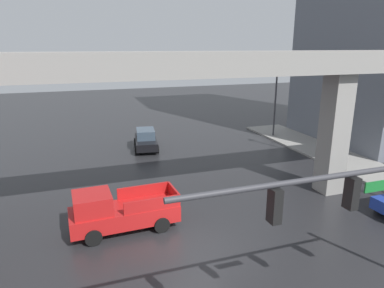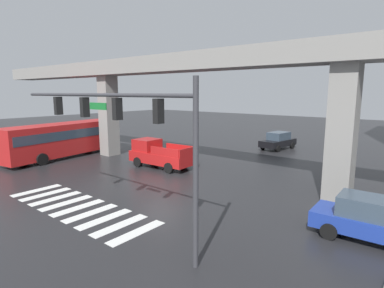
{
  "view_description": "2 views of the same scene",
  "coord_description": "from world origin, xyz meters",
  "views": [
    {
      "loc": [
        -4.49,
        -12.41,
        8.61
      ],
      "look_at": [
        1.32,
        4.49,
        3.5
      ],
      "focal_mm": 32.26,
      "sensor_mm": 36.0,
      "label": 1
    },
    {
      "loc": [
        13.67,
        -13.64,
        5.71
      ],
      "look_at": [
        0.75,
        2.4,
        2.25
      ],
      "focal_mm": 28.95,
      "sensor_mm": 36.0,
      "label": 2
    }
  ],
  "objects": [
    {
      "name": "sedan_black",
      "position": [
        1.06,
        15.94,
        0.85
      ],
      "size": [
        2.43,
        4.51,
        1.72
      ],
      "color": "black",
      "rests_on": "ground"
    },
    {
      "name": "street_lamp_mid_block",
      "position": [
        13.68,
        8.87,
        4.56
      ],
      "size": [
        0.44,
        0.7,
        7.24
      ],
      "color": "#38383D",
      "rests_on": "ground"
    },
    {
      "name": "elevated_overpass",
      "position": [
        0.0,
        3.45,
        7.16
      ],
      "size": [
        53.32,
        2.29,
        8.35
      ],
      "color": "gray",
      "rests_on": "ground"
    },
    {
      "name": "ground_plane",
      "position": [
        0.0,
        0.0,
        0.0
      ],
      "size": [
        120.0,
        120.0,
        0.0
      ],
      "primitive_type": "plane",
      "color": "#232326"
    },
    {
      "name": "street_lamp_far_north",
      "position": [
        13.68,
        15.95,
        4.56
      ],
      "size": [
        0.44,
        0.7,
        7.24
      ],
      "color": "#38383D",
      "rests_on": "ground"
    },
    {
      "name": "pickup_truck",
      "position": [
        -2.97,
        2.86,
        0.99
      ],
      "size": [
        5.17,
        2.23,
        2.08
      ],
      "color": "red",
      "rests_on": "ground"
    }
  ]
}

